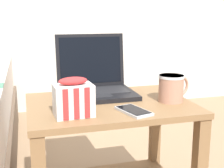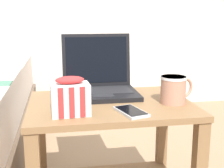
{
  "view_description": "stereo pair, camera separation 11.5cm",
  "coord_description": "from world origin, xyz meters",
  "px_view_note": "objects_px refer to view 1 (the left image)",
  "views": [
    {
      "loc": [
        -0.3,
        -1.11,
        0.84
      ],
      "look_at": [
        0.0,
        -0.03,
        0.58
      ],
      "focal_mm": 50.0,
      "sensor_mm": 36.0,
      "label": 1
    },
    {
      "loc": [
        -0.19,
        -1.14,
        0.84
      ],
      "look_at": [
        0.0,
        -0.03,
        0.58
      ],
      "focal_mm": 50.0,
      "sensor_mm": 36.0,
      "label": 2
    }
  ],
  "objects_px": {
    "laptop": "(95,82)",
    "cell_phone": "(134,111)",
    "snack_bag": "(73,99)",
    "mug_front_left": "(172,87)"
  },
  "relations": [
    {
      "from": "laptop",
      "to": "cell_phone",
      "type": "xyz_separation_m",
      "value": [
        0.07,
        -0.28,
        -0.04
      ]
    },
    {
      "from": "cell_phone",
      "to": "laptop",
      "type": "bearing_deg",
      "value": 104.06
    },
    {
      "from": "laptop",
      "to": "snack_bag",
      "type": "xyz_separation_m",
      "value": [
        -0.13,
        -0.27,
        0.01
      ]
    },
    {
      "from": "laptop",
      "to": "snack_bag",
      "type": "height_order",
      "value": "laptop"
    },
    {
      "from": "laptop",
      "to": "cell_phone",
      "type": "height_order",
      "value": "laptop"
    },
    {
      "from": "mug_front_left",
      "to": "cell_phone",
      "type": "distance_m",
      "value": 0.22
    },
    {
      "from": "snack_bag",
      "to": "cell_phone",
      "type": "xyz_separation_m",
      "value": [
        0.2,
        -0.02,
        -0.05
      ]
    },
    {
      "from": "mug_front_left",
      "to": "cell_phone",
      "type": "relative_size",
      "value": 0.92
    },
    {
      "from": "laptop",
      "to": "cell_phone",
      "type": "relative_size",
      "value": 1.99
    },
    {
      "from": "snack_bag",
      "to": "cell_phone",
      "type": "relative_size",
      "value": 0.87
    }
  ]
}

